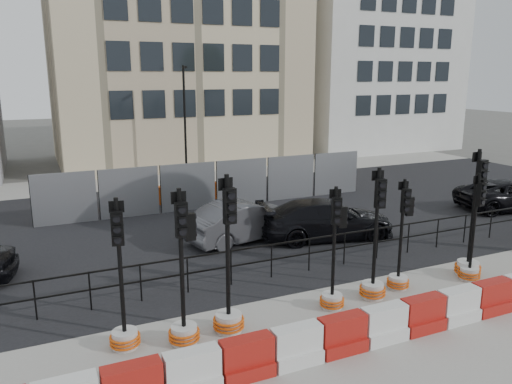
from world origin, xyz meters
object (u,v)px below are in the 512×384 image
traffic_signal_d (333,281)px  traffic_signal_h (470,251)px  traffic_signal_a (124,319)px  car_c (326,219)px

traffic_signal_d → traffic_signal_h: traffic_signal_h is taller
traffic_signal_a → car_c: size_ratio=0.65×
traffic_signal_d → car_c: 5.39m
traffic_signal_a → traffic_signal_d: bearing=8.6°
traffic_signal_a → traffic_signal_d: traffic_signal_a is taller
traffic_signal_h → traffic_signal_a: bearing=176.8°
traffic_signal_a → traffic_signal_h: (9.45, -0.11, 0.08)m
traffic_signal_a → car_c: traffic_signal_a is taller
traffic_signal_a → traffic_signal_h: bearing=10.6°
traffic_signal_a → traffic_signal_d: 4.90m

